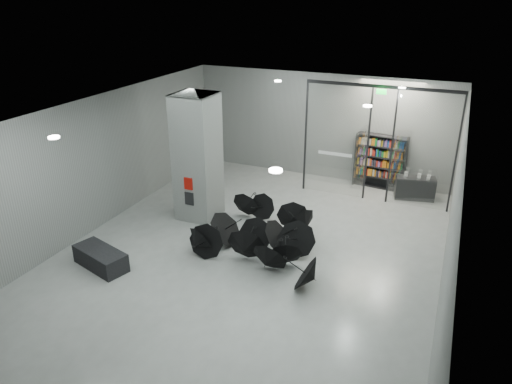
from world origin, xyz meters
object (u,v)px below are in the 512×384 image
at_px(bookshelf, 380,162).
at_px(bench, 101,258).
at_px(column, 197,157).
at_px(umbrella_cluster, 263,241).
at_px(shop_counter, 415,188).

bearing_deg(bookshelf, bench, -117.45).
bearing_deg(bench, column, 93.29).
height_order(column, bookshelf, column).
height_order(bench, umbrella_cluster, umbrella_cluster).
xyz_separation_m(bookshelf, shop_counter, (1.36, -0.58, -0.60)).
bearing_deg(umbrella_cluster, bookshelf, 70.37).
relative_size(bench, bookshelf, 0.80).
relative_size(bookshelf, umbrella_cluster, 0.45).
distance_m(column, bench, 4.25).
bearing_deg(bookshelf, umbrella_cluster, -102.94).
height_order(column, bench, column).
distance_m(bookshelf, umbrella_cluster, 6.44).
bearing_deg(bench, umbrella_cluster, 51.01).
bearing_deg(shop_counter, bookshelf, 144.36).
bearing_deg(shop_counter, column, -158.91).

